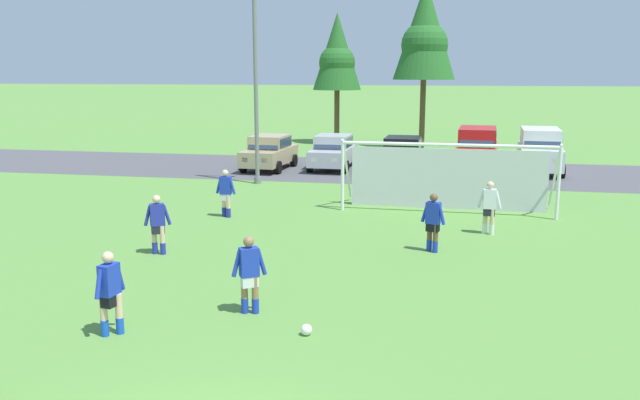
{
  "coord_description": "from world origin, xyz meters",
  "views": [
    {
      "loc": [
        2.97,
        -6.61,
        4.93
      ],
      "look_at": [
        -0.14,
        9.22,
        1.68
      ],
      "focal_mm": 36.11,
      "sensor_mm": 36.0,
      "label": 1
    }
  ],
  "objects_px": {
    "player_winger_left": "(433,223)",
    "player_trailing_back": "(226,193)",
    "player_defender_far": "(158,225)",
    "player_winger_right": "(110,293)",
    "street_lamp": "(260,87)",
    "player_striker_near": "(489,208)",
    "soccer_ball": "(307,330)",
    "player_midfield_center": "(249,275)",
    "parked_car_slot_center": "(477,149)",
    "soccer_goal": "(447,175)",
    "parked_car_slot_center_left": "(402,154)",
    "parked_car_slot_far_left": "(269,152)",
    "parked_car_slot_center_right": "(540,150)",
    "parked_car_slot_left": "(333,152)"
  },
  "relations": [
    {
      "from": "player_trailing_back",
      "to": "player_midfield_center",
      "type": "bearing_deg",
      "value": -67.68
    },
    {
      "from": "player_trailing_back",
      "to": "parked_car_slot_center_right",
      "type": "xyz_separation_m",
      "value": [
        11.83,
        12.33,
        0.29
      ]
    },
    {
      "from": "player_winger_right",
      "to": "player_winger_left",
      "type": "bearing_deg",
      "value": 50.21
    },
    {
      "from": "parked_car_slot_left",
      "to": "parked_car_slot_center_left",
      "type": "xyz_separation_m",
      "value": [
        3.53,
        -0.33,
        0.0
      ]
    },
    {
      "from": "parked_car_slot_center_left",
      "to": "parked_car_slot_center_right",
      "type": "relative_size",
      "value": 0.91
    },
    {
      "from": "player_striker_near",
      "to": "street_lamp",
      "type": "height_order",
      "value": "street_lamp"
    },
    {
      "from": "parked_car_slot_far_left",
      "to": "street_lamp",
      "type": "relative_size",
      "value": 0.53
    },
    {
      "from": "player_striker_near",
      "to": "player_defender_far",
      "type": "xyz_separation_m",
      "value": [
        -8.98,
        -4.01,
        0.0
      ]
    },
    {
      "from": "player_defender_far",
      "to": "player_winger_left",
      "type": "distance_m",
      "value": 7.53
    },
    {
      "from": "player_winger_left",
      "to": "parked_car_slot_center_right",
      "type": "bearing_deg",
      "value": 72.65
    },
    {
      "from": "street_lamp",
      "to": "player_trailing_back",
      "type": "bearing_deg",
      "value": -84.05
    },
    {
      "from": "player_winger_left",
      "to": "player_trailing_back",
      "type": "bearing_deg",
      "value": 156.84
    },
    {
      "from": "player_defender_far",
      "to": "player_trailing_back",
      "type": "height_order",
      "value": "same"
    },
    {
      "from": "soccer_ball",
      "to": "parked_car_slot_far_left",
      "type": "relative_size",
      "value": 0.05
    },
    {
      "from": "player_midfield_center",
      "to": "parked_car_slot_left",
      "type": "distance_m",
      "value": 20.04
    },
    {
      "from": "street_lamp",
      "to": "player_winger_left",
      "type": "bearing_deg",
      "value": -51.29
    },
    {
      "from": "street_lamp",
      "to": "parked_car_slot_center",
      "type": "bearing_deg",
      "value": 30.28
    },
    {
      "from": "player_midfield_center",
      "to": "parked_car_slot_center_left",
      "type": "bearing_deg",
      "value": 84.88
    },
    {
      "from": "parked_car_slot_far_left",
      "to": "parked_car_slot_center",
      "type": "bearing_deg",
      "value": 7.77
    },
    {
      "from": "player_defender_far",
      "to": "player_winger_right",
      "type": "bearing_deg",
      "value": -74.01
    },
    {
      "from": "player_defender_far",
      "to": "street_lamp",
      "type": "height_order",
      "value": "street_lamp"
    },
    {
      "from": "player_midfield_center",
      "to": "player_trailing_back",
      "type": "bearing_deg",
      "value": 112.32
    },
    {
      "from": "player_trailing_back",
      "to": "parked_car_slot_far_left",
      "type": "xyz_separation_m",
      "value": [
        -1.46,
        10.79,
        0.05
      ]
    },
    {
      "from": "player_winger_left",
      "to": "parked_car_slot_center",
      "type": "xyz_separation_m",
      "value": [
        1.79,
        15.21,
        0.29
      ]
    },
    {
      "from": "soccer_goal",
      "to": "parked_car_slot_center_left",
      "type": "relative_size",
      "value": 1.75
    },
    {
      "from": "parked_car_slot_center_left",
      "to": "parked_car_slot_center",
      "type": "height_order",
      "value": "parked_car_slot_center"
    },
    {
      "from": "parked_car_slot_far_left",
      "to": "parked_car_slot_center_right",
      "type": "distance_m",
      "value": 13.38
    },
    {
      "from": "player_midfield_center",
      "to": "parked_car_slot_center",
      "type": "relative_size",
      "value": 0.35
    },
    {
      "from": "soccer_ball",
      "to": "street_lamp",
      "type": "bearing_deg",
      "value": 109.16
    },
    {
      "from": "soccer_goal",
      "to": "player_trailing_back",
      "type": "relative_size",
      "value": 4.55
    },
    {
      "from": "soccer_goal",
      "to": "player_winger_right",
      "type": "xyz_separation_m",
      "value": [
        -6.18,
        -12.59,
        -0.47
      ]
    },
    {
      "from": "player_trailing_back",
      "to": "player_winger_right",
      "type": "bearing_deg",
      "value": -83.02
    },
    {
      "from": "player_winger_right",
      "to": "parked_car_slot_center",
      "type": "xyz_separation_m",
      "value": [
        7.61,
        22.19,
        0.29
      ]
    },
    {
      "from": "parked_car_slot_center",
      "to": "street_lamp",
      "type": "xyz_separation_m",
      "value": [
        -9.52,
        -5.56,
        3.1
      ]
    },
    {
      "from": "player_trailing_back",
      "to": "parked_car_slot_center",
      "type": "bearing_deg",
      "value": 54.09
    },
    {
      "from": "parked_car_slot_center_left",
      "to": "parked_car_slot_center_right",
      "type": "height_order",
      "value": "parked_car_slot_center_right"
    },
    {
      "from": "player_defender_far",
      "to": "parked_car_slot_center_left",
      "type": "relative_size",
      "value": 0.39
    },
    {
      "from": "soccer_goal",
      "to": "parked_car_slot_center",
      "type": "xyz_separation_m",
      "value": [
        1.43,
        9.6,
        -0.18
      ]
    },
    {
      "from": "soccer_ball",
      "to": "player_striker_near",
      "type": "distance_m",
      "value": 9.46
    },
    {
      "from": "parked_car_slot_left",
      "to": "parked_car_slot_center_right",
      "type": "height_order",
      "value": "parked_car_slot_center_right"
    },
    {
      "from": "street_lamp",
      "to": "player_striker_near",
      "type": "bearing_deg",
      "value": -38.01
    },
    {
      "from": "player_midfield_center",
      "to": "parked_car_slot_far_left",
      "type": "xyz_separation_m",
      "value": [
        -4.91,
        19.21,
        0.05
      ]
    },
    {
      "from": "player_defender_far",
      "to": "player_striker_near",
      "type": "bearing_deg",
      "value": 24.04
    },
    {
      "from": "player_striker_near",
      "to": "parked_car_slot_center_left",
      "type": "height_order",
      "value": "parked_car_slot_center_left"
    },
    {
      "from": "player_defender_far",
      "to": "parked_car_slot_center_left",
      "type": "distance_m",
      "value": 16.84
    },
    {
      "from": "parked_car_slot_center_right",
      "to": "parked_car_slot_far_left",
      "type": "bearing_deg",
      "value": -173.42
    },
    {
      "from": "player_winger_left",
      "to": "parked_car_slot_center_left",
      "type": "xyz_separation_m",
      "value": [
        -1.83,
        14.23,
        0.05
      ]
    },
    {
      "from": "player_winger_left",
      "to": "player_trailing_back",
      "type": "relative_size",
      "value": 1.0
    },
    {
      "from": "street_lamp",
      "to": "player_midfield_center",
      "type": "bearing_deg",
      "value": -74.59
    },
    {
      "from": "player_midfield_center",
      "to": "player_winger_left",
      "type": "height_order",
      "value": "same"
    }
  ]
}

